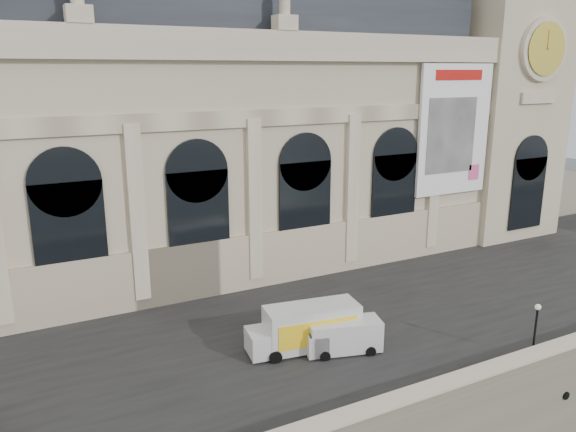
% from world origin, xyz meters
% --- Properties ---
extents(quay, '(160.00, 70.00, 6.00)m').
position_xyz_m(quay, '(0.00, 35.00, 3.00)').
color(quay, gray).
rests_on(quay, ground).
extents(street, '(160.00, 24.00, 0.06)m').
position_xyz_m(street, '(0.00, 14.00, 6.03)').
color(street, '#2D2D2D').
rests_on(street, quay).
extents(parapet, '(160.00, 1.40, 1.21)m').
position_xyz_m(parapet, '(0.00, 0.60, 6.62)').
color(parapet, gray).
rests_on(parapet, quay).
extents(museum, '(69.00, 18.70, 29.10)m').
position_xyz_m(museum, '(-5.98, 30.86, 19.72)').
color(museum, beige).
rests_on(museum, quay).
extents(clock_pavilion, '(13.00, 14.72, 36.70)m').
position_xyz_m(clock_pavilion, '(34.00, 27.93, 23.42)').
color(clock_pavilion, beige).
rests_on(clock_pavilion, quay).
extents(van_c, '(5.55, 3.29, 2.32)m').
position_xyz_m(van_c, '(1.22, 8.39, 7.19)').
color(van_c, silver).
rests_on(van_c, quay).
extents(box_truck, '(8.12, 3.74, 3.16)m').
position_xyz_m(box_truck, '(-0.58, 9.90, 7.59)').
color(box_truck, silver).
rests_on(box_truck, quay).
extents(lamp_right, '(0.40, 0.40, 3.94)m').
position_xyz_m(lamp_right, '(12.31, 1.65, 7.96)').
color(lamp_right, black).
rests_on(lamp_right, quay).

